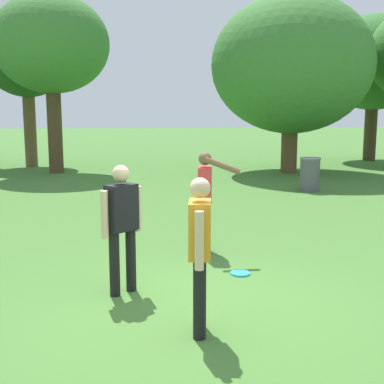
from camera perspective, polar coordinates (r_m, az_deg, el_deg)
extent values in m
plane|color=#447530|center=(6.22, -0.09, -12.51)|extent=(120.00, 120.00, 0.00)
cylinder|color=#1E234C|center=(8.41, 1.47, -3.78)|extent=(0.13, 0.13, 0.82)
cylinder|color=#1E234C|center=(8.15, 1.44, -4.19)|extent=(0.13, 0.13, 0.82)
cube|color=#D83838|center=(8.15, 1.47, 0.82)|extent=(0.27, 0.41, 0.58)
sphere|color=brown|center=(8.10, 1.48, 3.79)|extent=(0.21, 0.21, 0.21)
cylinder|color=brown|center=(8.41, 1.50, 0.74)|extent=(0.09, 0.09, 0.58)
cylinder|color=brown|center=(7.85, 3.44, 2.99)|extent=(0.58, 0.17, 0.28)
cylinder|color=black|center=(5.20, 0.85, -12.10)|extent=(0.13, 0.13, 0.82)
cylinder|color=black|center=(5.45, 0.92, -11.11)|extent=(0.13, 0.13, 0.82)
cube|color=orange|center=(5.12, 0.90, -4.25)|extent=(0.27, 0.41, 0.58)
sphere|color=beige|center=(5.04, 0.92, 0.46)|extent=(0.21, 0.21, 0.21)
cylinder|color=beige|center=(4.88, 0.82, -5.53)|extent=(0.09, 0.09, 0.58)
cylinder|color=beige|center=(5.38, 0.98, -4.12)|extent=(0.09, 0.09, 0.58)
cylinder|color=black|center=(6.56, -6.92, -7.61)|extent=(0.13, 0.13, 0.82)
cylinder|color=black|center=(6.41, -8.75, -8.06)|extent=(0.13, 0.13, 0.82)
cube|color=black|center=(6.31, -7.96, -1.75)|extent=(0.43, 0.41, 0.58)
sphere|color=beige|center=(6.25, -8.05, 2.08)|extent=(0.21, 0.21, 0.21)
cylinder|color=beige|center=(6.48, -6.14, -1.88)|extent=(0.09, 0.09, 0.58)
cylinder|color=beige|center=(6.17, -9.86, -2.53)|extent=(0.09, 0.09, 0.58)
cylinder|color=#2D9EDB|center=(7.28, 5.46, -9.13)|extent=(0.28, 0.28, 0.03)
cylinder|color=#515156|center=(14.83, 13.16, 1.83)|extent=(0.56, 0.56, 0.90)
cylinder|color=slate|center=(14.78, 13.23, 3.67)|extent=(0.59, 0.59, 0.06)
cylinder|color=brown|center=(21.94, -17.84, 7.12)|extent=(0.49, 0.49, 3.31)
ellipsoid|color=#21511E|center=(22.02, -18.18, 13.80)|extent=(3.30, 3.30, 2.81)
cylinder|color=#4C3823|center=(19.27, -15.25, 7.29)|extent=(0.53, 0.53, 3.51)
ellipsoid|color=#3D7A33|center=(19.41, -15.63, 15.85)|extent=(4.14, 4.14, 3.52)
cylinder|color=brown|center=(19.13, 10.94, 5.66)|extent=(0.59, 0.59, 2.32)
ellipsoid|color=#3D7A33|center=(19.16, 11.20, 13.94)|extent=(5.84, 5.84, 4.96)
cylinder|color=#4C3823|center=(24.61, 19.53, 6.91)|extent=(0.56, 0.56, 3.04)
ellipsoid|color=#33702D|center=(24.69, 19.89, 13.58)|extent=(4.93, 4.93, 4.19)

